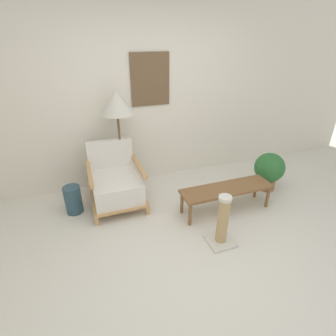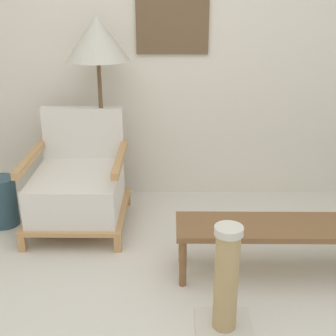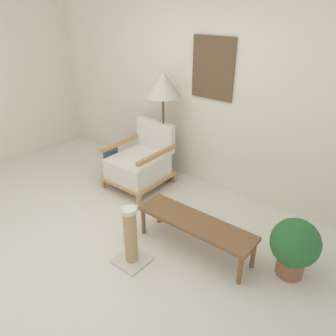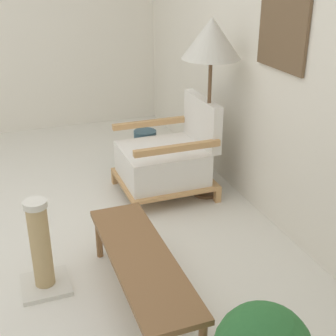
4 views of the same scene
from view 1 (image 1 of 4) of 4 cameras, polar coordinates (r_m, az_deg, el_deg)
ground_plane at (r=2.89m, az=7.11°, el=-20.25°), size 14.00×14.00×0.00m
wall_back at (r=3.95m, az=-5.24°, el=15.78°), size 8.00×0.09×2.70m
armchair at (r=3.63m, az=-11.27°, el=-3.30°), size 0.70×0.78×0.83m
floor_lamp at (r=3.57m, az=-11.12°, el=13.35°), size 0.47×0.47×1.50m
coffee_table at (r=3.51m, az=12.64°, el=-4.79°), size 1.23×0.34×0.35m
vase at (r=3.67m, az=-19.95°, el=-6.50°), size 0.22×0.22×0.38m
potted_plant at (r=4.17m, az=21.15°, el=-0.27°), size 0.44×0.44×0.58m
scratching_post at (r=3.01m, az=11.74°, el=-11.83°), size 0.30×0.30×0.62m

